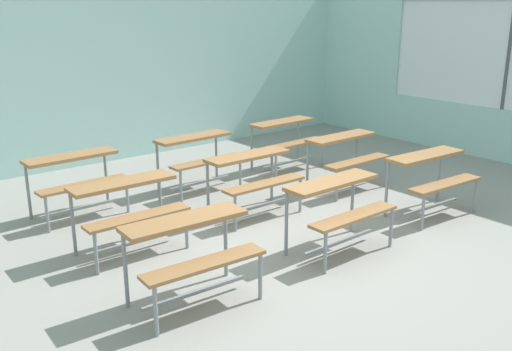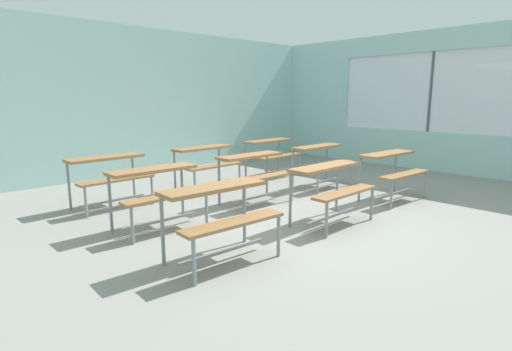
% 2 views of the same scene
% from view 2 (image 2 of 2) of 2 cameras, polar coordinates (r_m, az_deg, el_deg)
% --- Properties ---
extents(ground, '(10.00, 9.00, 0.05)m').
position_cam_2_polar(ground, '(5.29, 5.42, -6.78)').
color(ground, gray).
extents(wall_back, '(10.00, 0.12, 3.00)m').
position_cam_2_polar(wall_back, '(8.68, -17.67, 9.99)').
color(wall_back, '#A8D1CC').
rests_on(wall_back, ground).
extents(wall_right, '(0.12, 9.00, 3.00)m').
position_cam_2_polar(wall_right, '(9.35, 27.19, 9.01)').
color(wall_right, '#A8D1CC').
rests_on(wall_right, ground).
extents(desk_bench_r0c0, '(1.13, 0.64, 0.74)m').
position_cam_2_polar(desk_bench_r0c0, '(3.90, -5.11, -4.28)').
color(desk_bench_r0c0, olive).
rests_on(desk_bench_r0c0, ground).
extents(desk_bench_r0c1, '(1.11, 0.61, 0.74)m').
position_cam_2_polar(desk_bench_r0c1, '(5.14, 10.72, -0.67)').
color(desk_bench_r0c1, olive).
rests_on(desk_bench_r0c1, ground).
extents(desk_bench_r0c2, '(1.13, 0.65, 0.74)m').
position_cam_2_polar(desk_bench_r0c2, '(6.57, 18.98, 1.47)').
color(desk_bench_r0c2, olive).
rests_on(desk_bench_r0c2, ground).
extents(desk_bench_r1c0, '(1.10, 0.60, 0.74)m').
position_cam_2_polar(desk_bench_r1c0, '(5.00, -13.86, -1.14)').
color(desk_bench_r1c0, olive).
rests_on(desk_bench_r1c0, ground).
extents(desk_bench_r1c1, '(1.10, 0.59, 0.74)m').
position_cam_2_polar(desk_bench_r1c1, '(6.02, -0.12, 1.25)').
color(desk_bench_r1c1, olive).
rests_on(desk_bench_r1c1, ground).
extents(desk_bench_r1c2, '(1.11, 0.60, 0.74)m').
position_cam_2_polar(desk_bench_r1c2, '(7.23, 9.40, 2.77)').
color(desk_bench_r1c2, olive).
rests_on(desk_bench_r1c2, ground).
extents(desk_bench_r2c0, '(1.12, 0.63, 0.74)m').
position_cam_2_polar(desk_bench_r2c0, '(6.19, -20.19, 0.84)').
color(desk_bench_r2c0, olive).
rests_on(desk_bench_r2c0, ground).
extents(desk_bench_r2c1, '(1.13, 0.64, 0.74)m').
position_cam_2_polar(desk_bench_r2c1, '(7.00, -7.07, 2.56)').
color(desk_bench_r2c1, olive).
rests_on(desk_bench_r2c1, ground).
extents(desk_bench_r2c2, '(1.12, 0.63, 0.74)m').
position_cam_2_polar(desk_bench_r2c2, '(8.09, 2.28, 3.79)').
color(desk_bench_r2c2, olive).
rests_on(desk_bench_r2c2, ground).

